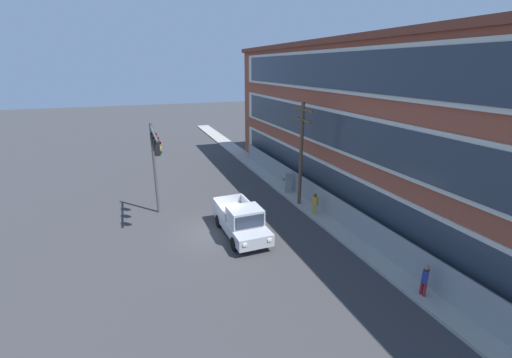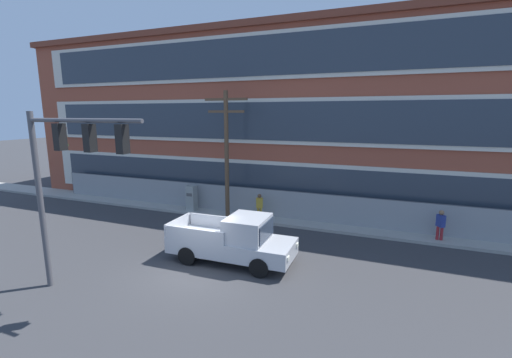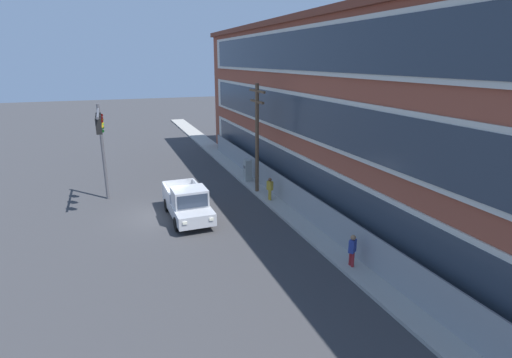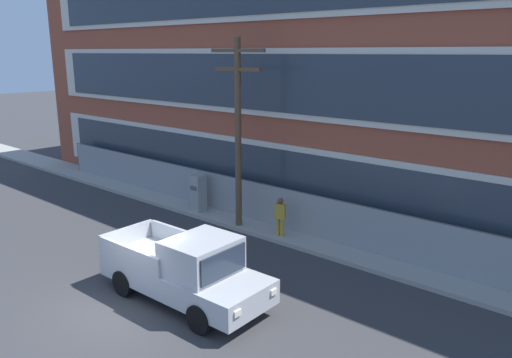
{
  "view_description": "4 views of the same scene",
  "coord_description": "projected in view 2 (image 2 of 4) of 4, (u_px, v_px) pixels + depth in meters",
  "views": [
    {
      "loc": [
        19.27,
        -4.5,
        10.04
      ],
      "look_at": [
        -1.55,
        3.26,
        2.68
      ],
      "focal_mm": 24.0,
      "sensor_mm": 36.0,
      "label": 1
    },
    {
      "loc": [
        7.15,
        -11.34,
        6.38
      ],
      "look_at": [
        0.81,
        4.52,
        3.1
      ],
      "focal_mm": 24.0,
      "sensor_mm": 36.0,
      "label": 2
    },
    {
      "loc": [
        23.44,
        -2.6,
        9.19
      ],
      "look_at": [
        3.07,
        4.94,
        2.69
      ],
      "focal_mm": 28.0,
      "sensor_mm": 36.0,
      "label": 3
    },
    {
      "loc": [
        11.33,
        -7.47,
        7.14
      ],
      "look_at": [
        0.72,
        4.8,
        2.99
      ],
      "focal_mm": 35.0,
      "sensor_mm": 36.0,
      "label": 4
    }
  ],
  "objects": [
    {
      "name": "ground_plane",
      "position": [
        197.0,
        270.0,
        14.15
      ],
      "size": [
        160.0,
        160.0,
        0.0
      ],
      "primitive_type": "plane",
      "color": "#38383A"
    },
    {
      "name": "sidewalk_building_side",
      "position": [
        262.0,
        218.0,
        21.04
      ],
      "size": [
        80.0,
        1.95,
        0.16
      ],
      "primitive_type": "cube",
      "color": "#9E9B93",
      "rests_on": "ground"
    },
    {
      "name": "brick_mill_building",
      "position": [
        337.0,
        120.0,
        24.52
      ],
      "size": [
        46.21,
        11.37,
        11.84
      ],
      "color": "brown",
      "rests_on": "ground"
    },
    {
      "name": "chain_link_fence",
      "position": [
        281.0,
        205.0,
        20.69
      ],
      "size": [
        34.47,
        0.06,
        1.85
      ],
      "color": "gray",
      "rests_on": "ground"
    },
    {
      "name": "traffic_signal_mast",
      "position": [
        66.0,
        165.0,
        11.49
      ],
      "size": [
        4.87,
        0.43,
        6.46
      ],
      "color": "#4C4C51",
      "rests_on": "ground"
    },
    {
      "name": "pickup_truck_silver",
      "position": [
        235.0,
        240.0,
        14.79
      ],
      "size": [
        5.55,
        2.29,
        2.1
      ],
      "color": "#B2B5BA",
      "rests_on": "ground"
    },
    {
      "name": "utility_pole_near_corner",
      "position": [
        227.0,
        149.0,
        20.38
      ],
      "size": [
        2.71,
        0.26,
        7.69
      ],
      "color": "brown",
      "rests_on": "ground"
    },
    {
      "name": "electrical_cabinet",
      "position": [
        192.0,
        199.0,
        22.23
      ],
      "size": [
        0.58,
        0.56,
        1.79
      ],
      "color": "#939993",
      "rests_on": "ground"
    },
    {
      "name": "pedestrian_near_cabinet",
      "position": [
        440.0,
        224.0,
        16.97
      ],
      "size": [
        0.43,
        0.46,
        1.69
      ],
      "color": "maroon",
      "rests_on": "ground"
    },
    {
      "name": "pedestrian_by_fence",
      "position": [
        259.0,
        206.0,
        20.39
      ],
      "size": [
        0.46,
        0.37,
        1.69
      ],
      "color": "#B7932D",
      "rests_on": "ground"
    }
  ]
}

